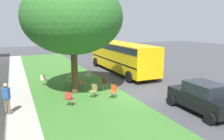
% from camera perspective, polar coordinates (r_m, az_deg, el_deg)
% --- Properties ---
extents(ground, '(80.00, 80.00, 0.00)m').
position_cam_1_polar(ground, '(15.06, 5.28, -6.38)').
color(ground, '#424247').
extents(grass_verge, '(48.00, 6.00, 0.01)m').
position_cam_1_polar(grass_verge, '(13.86, -6.48, -8.00)').
color(grass_verge, '#3D752D').
rests_on(grass_verge, ground).
extents(sidewalk_strip, '(48.00, 2.80, 0.01)m').
position_cam_1_polar(sidewalk_strip, '(13.32, -25.11, -9.86)').
color(sidewalk_strip, '#ADA89E').
rests_on(sidewalk_strip, ground).
extents(street_tree, '(6.53, 6.53, 7.50)m').
position_cam_1_polar(street_tree, '(14.98, -10.05, 13.09)').
color(street_tree, brown).
rests_on(street_tree, ground).
extents(chair_0, '(0.59, 0.59, 0.88)m').
position_cam_1_polar(chair_0, '(17.87, -17.15, -2.28)').
color(chair_0, beige).
rests_on(chair_0, ground).
extents(chair_1, '(0.54, 0.54, 0.88)m').
position_cam_1_polar(chair_1, '(16.44, -7.93, -3.04)').
color(chair_1, '#C64C1E').
rests_on(chair_1, ground).
extents(chair_2, '(0.59, 0.59, 0.88)m').
position_cam_1_polar(chair_2, '(14.21, 0.30, -5.24)').
color(chair_2, '#C64C1E').
rests_on(chair_2, ground).
extents(chair_3, '(0.57, 0.56, 0.88)m').
position_cam_1_polar(chair_3, '(18.35, -10.06, -1.59)').
color(chair_3, beige).
rests_on(chair_3, ground).
extents(chair_4, '(0.56, 0.57, 0.88)m').
position_cam_1_polar(chair_4, '(16.00, -2.20, -3.34)').
color(chair_4, brown).
rests_on(chair_4, ground).
extents(chair_5, '(0.45, 0.44, 0.88)m').
position_cam_1_polar(chair_5, '(18.80, -6.21, -1.16)').
color(chair_5, '#ADA393').
rests_on(chair_5, ground).
extents(chair_6, '(0.52, 0.53, 0.88)m').
position_cam_1_polar(chair_6, '(17.04, -8.88, -2.55)').
color(chair_6, olive).
rests_on(chair_6, ground).
extents(chair_7, '(0.59, 0.59, 0.88)m').
position_cam_1_polar(chair_7, '(13.06, -10.96, -6.97)').
color(chair_7, '#B7332D').
rests_on(chair_7, ground).
extents(chair_8, '(0.58, 0.58, 0.88)m').
position_cam_1_polar(chair_8, '(14.38, -4.76, -5.08)').
color(chair_8, olive).
rests_on(chair_8, ground).
extents(chair_9, '(0.43, 0.43, 0.88)m').
position_cam_1_polar(chair_9, '(17.07, -11.03, -2.60)').
color(chair_9, olive).
rests_on(chair_9, ground).
extents(parked_car, '(3.70, 1.92, 1.65)m').
position_cam_1_polar(parked_car, '(12.85, 22.14, -6.44)').
color(parked_car, black).
rests_on(parked_car, ground).
extents(school_bus, '(10.40, 2.80, 2.88)m').
position_cam_1_polar(school_bus, '(21.93, 2.41, 3.98)').
color(school_bus, yellow).
rests_on(school_bus, ground).
extents(pedestrian_0, '(0.38, 0.41, 1.69)m').
position_cam_1_polar(pedestrian_0, '(12.80, -25.45, -6.37)').
color(pedestrian_0, '#726659').
rests_on(pedestrian_0, ground).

